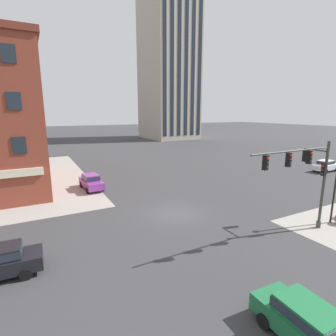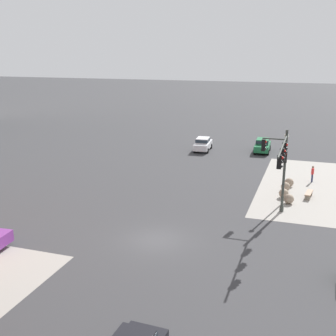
% 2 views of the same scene
% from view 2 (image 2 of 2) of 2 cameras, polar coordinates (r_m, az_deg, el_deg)
% --- Properties ---
extents(ground_plane, '(320.00, 320.00, 0.00)m').
position_cam_2_polar(ground_plane, '(29.79, -1.50, -9.41)').
color(ground_plane, '#38383A').
extents(traffic_signal_main, '(7.63, 2.09, 6.57)m').
position_cam_2_polar(traffic_signal_main, '(33.00, 14.59, 0.86)').
color(traffic_signal_main, '#383D38').
rests_on(traffic_signal_main, ground).
extents(bollard_sphere_curb_a, '(0.83, 0.83, 0.83)m').
position_cam_2_polar(bollard_sphere_curb_a, '(37.76, 15.54, -3.92)').
color(bollard_sphere_curb_a, gray).
rests_on(bollard_sphere_curb_a, ground).
extents(bollard_sphere_curb_b, '(0.83, 0.83, 0.83)m').
position_cam_2_polar(bollard_sphere_curb_b, '(39.08, 14.92, -3.23)').
color(bollard_sphere_curb_b, gray).
rests_on(bollard_sphere_curb_b, ground).
extents(bollard_sphere_curb_c, '(0.83, 0.83, 0.83)m').
position_cam_2_polar(bollard_sphere_curb_c, '(41.00, 15.14, -2.39)').
color(bollard_sphere_curb_c, gray).
rests_on(bollard_sphere_curb_c, ground).
extents(bollard_sphere_curb_d, '(0.83, 0.83, 0.83)m').
position_cam_2_polar(bollard_sphere_curb_d, '(42.46, 15.58, -1.82)').
color(bollard_sphere_curb_d, gray).
rests_on(bollard_sphere_curb_d, ground).
extents(bench_near_signal, '(1.85, 0.70, 0.49)m').
position_cam_2_polar(bench_near_signal, '(39.83, 17.96, -3.26)').
color(bench_near_signal, '#9E7F66').
rests_on(bench_near_signal, ground).
extents(pedestrian_near_bench, '(0.54, 0.27, 1.62)m').
position_cam_2_polar(pedestrian_near_bench, '(44.42, 18.40, -0.62)').
color(pedestrian_near_bench, '#232847').
rests_on(pedestrian_near_bench, ground).
extents(street_lamp_corner_near, '(0.36, 0.36, 5.99)m').
position_cam_2_polar(street_lamp_corner_near, '(36.52, 15.04, 0.86)').
color(street_lamp_corner_near, black).
rests_on(street_lamp_corner_near, ground).
extents(car_main_northbound_near, '(4.46, 2.01, 1.68)m').
position_cam_2_polar(car_main_northbound_near, '(56.15, 12.27, 2.97)').
color(car_main_northbound_near, '#1E6B3D').
rests_on(car_main_northbound_near, ground).
extents(car_cross_eastbound, '(4.51, 2.13, 1.68)m').
position_cam_2_polar(car_cross_eastbound, '(55.88, 4.60, 3.22)').
color(car_cross_eastbound, silver).
rests_on(car_cross_eastbound, ground).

